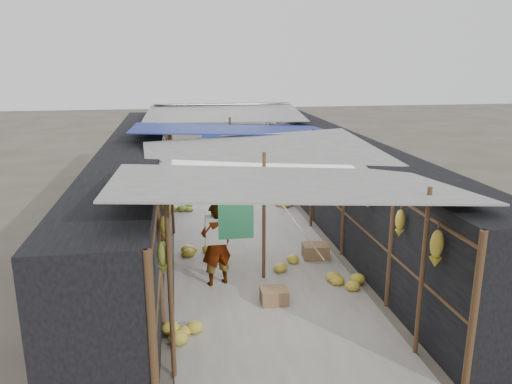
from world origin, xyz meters
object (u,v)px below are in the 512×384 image
crate_near (274,296)px  vendor_elderly (216,244)px  black_basin (286,198)px  shopper_blue (234,179)px  vendor_seated (291,191)px

crate_near → vendor_elderly: bearing=135.8°
black_basin → shopper_blue: size_ratio=0.44×
shopper_blue → vendor_elderly: bearing=-123.9°
vendor_elderly → vendor_seated: bearing=-137.3°
vendor_elderly → shopper_blue: vendor_elderly is taller
black_basin → shopper_blue: 1.75m
vendor_elderly → shopper_blue: bearing=-119.4°
crate_near → vendor_elderly: vendor_elderly is taller
shopper_blue → vendor_seated: bearing=-56.8°
vendor_seated → vendor_elderly: bearing=-58.1°
crate_near → black_basin: size_ratio=0.81×
vendor_elderly → crate_near: bearing=115.1°
crate_near → black_basin: crate_near is taller
black_basin → vendor_seated: bearing=-89.3°
black_basin → vendor_seated: size_ratio=0.61×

